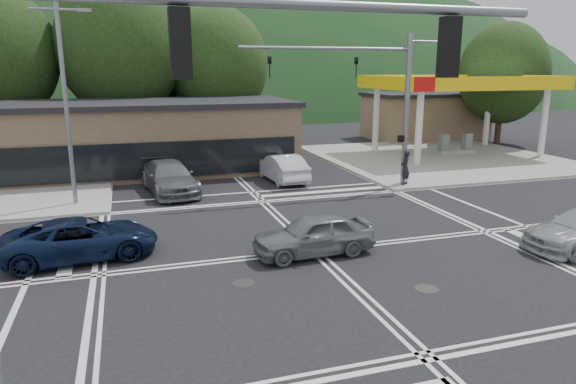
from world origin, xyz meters
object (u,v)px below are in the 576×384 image
object	(u,v)px
car_blue_west	(81,239)
car_queue_a	(282,168)
pedestrian	(405,167)
car_northbound	(169,177)
car_grey_center	(313,234)
car_queue_b	(248,152)

from	to	relation	value
car_blue_west	car_queue_a	bearing A→B (deg)	-51.90
pedestrian	car_northbound	bearing A→B (deg)	-45.69
car_grey_center	car_queue_a	bearing A→B (deg)	165.64
car_queue_a	car_grey_center	bearing A→B (deg)	74.09
car_queue_b	car_blue_west	bearing A→B (deg)	66.11
car_grey_center	car_northbound	bearing A→B (deg)	-162.56
car_queue_a	pedestrian	world-z (taller)	pedestrian
car_blue_west	car_queue_a	distance (m)	13.90
car_blue_west	car_northbound	bearing A→B (deg)	-28.70
car_queue_b	pedestrian	bearing A→B (deg)	128.30
car_grey_center	car_northbound	world-z (taller)	car_northbound
car_northbound	pedestrian	world-z (taller)	pedestrian
car_queue_a	car_queue_b	bearing A→B (deg)	-90.82
car_blue_west	car_northbound	size ratio (longest dim) A/B	0.90
car_blue_west	car_grey_center	xyz separation A→B (m)	(7.57, -1.99, 0.03)
car_blue_west	car_grey_center	distance (m)	7.83
car_grey_center	car_northbound	size ratio (longest dim) A/B	0.76
car_queue_a	car_queue_b	size ratio (longest dim) A/B	1.18
car_queue_b	car_grey_center	bearing A→B (deg)	90.21
car_blue_west	car_queue_a	world-z (taller)	car_queue_a
car_blue_west	pedestrian	bearing A→B (deg)	-74.58
car_blue_west	car_queue_b	bearing A→B (deg)	-36.39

